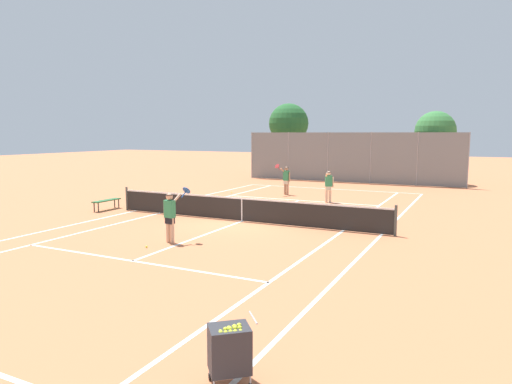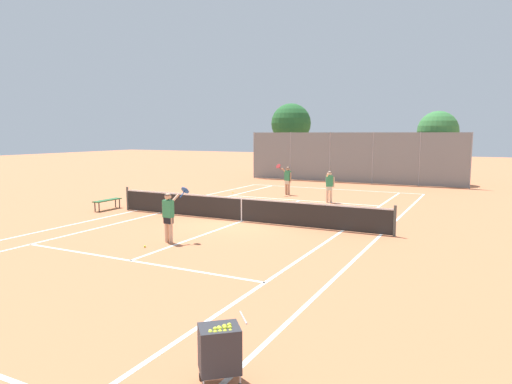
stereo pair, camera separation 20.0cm
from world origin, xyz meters
name	(u,v)px [view 2 (the right image)]	position (x,y,z in m)	size (l,w,h in m)	color
ground_plane	(242,221)	(0.00, 0.00, 0.00)	(120.00, 120.00, 0.00)	#C67047
court_line_markings	(242,221)	(0.00, 0.00, 0.00)	(11.10, 23.90, 0.01)	white
tennis_net	(242,209)	(0.00, 0.00, 0.51)	(12.00, 0.10, 1.07)	#474C47
ball_cart	(220,349)	(5.48, -10.64, 0.53)	(0.77, 0.76, 0.96)	#2D2D33
player_near_side	(169,214)	(-0.38, -4.18, 0.93)	(0.74, 0.72, 1.77)	#D8A884
player_far_left	(287,179)	(-1.46, 8.11, 0.93)	(0.80, 0.71, 1.77)	tan
player_far_right	(329,185)	(1.58, 6.39, 0.91)	(0.44, 0.57, 1.60)	beige
loose_tennis_ball_0	(145,246)	(-0.62, -5.07, 0.03)	(0.07, 0.07, 0.07)	#D1DB33
loose_tennis_ball_1	(233,193)	(-4.58, 7.30, 0.03)	(0.07, 0.07, 0.07)	#D1DB33
courtside_bench	(107,201)	(-6.87, -0.34, 0.41)	(0.36, 1.50, 0.47)	#2D6638
back_fence	(351,158)	(0.00, 16.15, 1.79)	(15.53, 0.08, 3.57)	gray
tree_behind_left	(291,125)	(-6.15, 19.96, 4.21)	(3.33, 3.33, 5.98)	brown
tree_behind_right	(436,132)	(5.42, 18.10, 3.56)	(2.76, 2.76, 5.02)	brown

